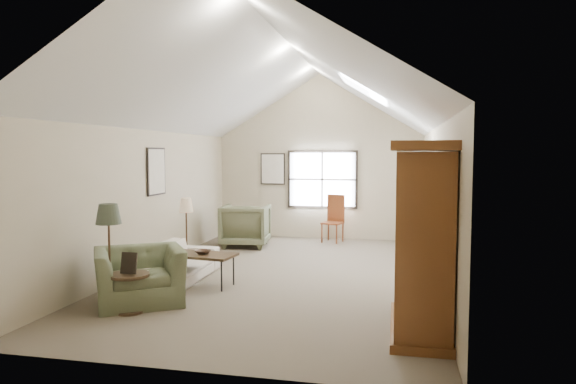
% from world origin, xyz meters
% --- Properties ---
extents(room_shell, '(5.01, 8.01, 4.00)m').
position_xyz_m(room_shell, '(0.00, 0.00, 3.21)').
color(room_shell, '#6F614F').
rests_on(room_shell, ground).
extents(window, '(1.72, 0.08, 1.42)m').
position_xyz_m(window, '(0.10, 3.96, 1.45)').
color(window, black).
rests_on(window, room_shell).
extents(skylight, '(0.80, 1.20, 0.52)m').
position_xyz_m(skylight, '(1.30, 0.90, 3.22)').
color(skylight, white).
rests_on(skylight, room_shell).
extents(wall_art, '(1.97, 3.71, 0.88)m').
position_xyz_m(wall_art, '(-1.88, 1.94, 1.73)').
color(wall_art, black).
rests_on(wall_art, room_shell).
extents(armoire, '(0.60, 1.50, 2.20)m').
position_xyz_m(armoire, '(2.18, -2.40, 1.10)').
color(armoire, brown).
rests_on(armoire, ground).
extents(tv_alcove, '(0.32, 1.30, 2.10)m').
position_xyz_m(tv_alcove, '(2.34, 1.60, 1.15)').
color(tv_alcove, white).
rests_on(tv_alcove, ground).
extents(media_console, '(0.34, 1.18, 0.60)m').
position_xyz_m(media_console, '(2.32, 1.60, 0.30)').
color(media_console, '#382316').
rests_on(media_console, ground).
extents(tv_panel, '(0.05, 0.90, 0.55)m').
position_xyz_m(tv_panel, '(2.32, 1.60, 0.92)').
color(tv_panel, black).
rests_on(tv_panel, media_console).
extents(sofa, '(0.82, 2.06, 0.60)m').
position_xyz_m(sofa, '(-1.62, -0.84, 0.30)').
color(sofa, beige).
rests_on(sofa, ground).
extents(armchair_near, '(1.55, 1.50, 0.76)m').
position_xyz_m(armchair_near, '(-1.60, -2.02, 0.38)').
color(armchair_near, '#616B4B').
rests_on(armchair_near, ground).
extents(armchair_far, '(1.11, 1.14, 0.95)m').
position_xyz_m(armchair_far, '(-1.42, 2.49, 0.48)').
color(armchair_far, '#585F42').
rests_on(armchair_far, ground).
extents(coffee_table, '(1.06, 0.68, 0.51)m').
position_xyz_m(coffee_table, '(-1.07, -0.97, 0.25)').
color(coffee_table, '#3C2A18').
rests_on(coffee_table, ground).
extents(bowl, '(0.27, 0.27, 0.06)m').
position_xyz_m(bowl, '(-1.07, -0.97, 0.54)').
color(bowl, '#3C2718').
rests_on(bowl, coffee_table).
extents(side_table, '(0.52, 0.52, 0.51)m').
position_xyz_m(side_table, '(-1.52, -2.44, 0.26)').
color(side_table, '#332414').
rests_on(side_table, ground).
extents(side_chair, '(0.54, 0.54, 1.11)m').
position_xyz_m(side_chair, '(0.42, 3.44, 0.56)').
color(side_chair, brown).
rests_on(side_chair, ground).
extents(tripod_lamp, '(0.56, 0.56, 1.85)m').
position_xyz_m(tripod_lamp, '(2.20, 3.70, 0.93)').
color(tripod_lamp, white).
rests_on(tripod_lamp, ground).
extents(dark_lamp, '(0.35, 0.35, 1.43)m').
position_xyz_m(dark_lamp, '(-1.92, -2.24, 0.72)').
color(dark_lamp, '#282E20').
rests_on(dark_lamp, ground).
extents(tan_lamp, '(0.26, 0.26, 1.29)m').
position_xyz_m(tan_lamp, '(-1.92, 0.36, 0.64)').
color(tan_lamp, tan).
rests_on(tan_lamp, ground).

